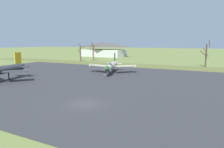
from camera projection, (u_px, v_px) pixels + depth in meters
ground_plane at (85, 105)px, 26.60m from camera, size 600.00×600.00×0.00m
asphalt_apron at (128, 84)px, 40.07m from camera, size 104.90×50.94×0.05m
grass_verge_strip at (164, 67)px, 67.82m from camera, size 164.90×12.00×0.06m
jet_fighter_rear_center at (111, 66)px, 53.02m from camera, size 12.98×14.49×5.10m
info_placard_rear_center at (105, 76)px, 45.77m from camera, size 0.61×0.30×0.94m
bare_tree_far_left at (80, 53)px, 88.19m from camera, size 3.26×2.91×7.71m
bare_tree_left_of_center at (93, 51)px, 90.80m from camera, size 2.74×2.78×8.87m
bare_tree_center at (206, 55)px, 66.96m from camera, size 3.15×2.79×8.92m
visitor_building at (104, 49)px, 119.56m from camera, size 26.12×13.93×8.50m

